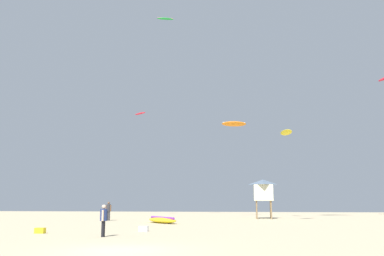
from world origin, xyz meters
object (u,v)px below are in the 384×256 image
(gear_bag, at_px, (143,229))
(kite_aloft_2, at_px, (234,124))
(kite_aloft_3, at_px, (140,114))
(kite_aloft_0, at_px, (165,19))
(person_foreground, at_px, (104,218))
(lifeguard_tower, at_px, (263,190))
(kite_aloft_4, at_px, (286,132))
(person_midground, at_px, (108,210))
(kite_grounded_near, at_px, (162,220))
(cooler_box, at_px, (40,231))

(gear_bag, xyz_separation_m, kite_aloft_2, (4.96, 25.08, 11.09))
(kite_aloft_3, bearing_deg, kite_aloft_0, -51.80)
(gear_bag, height_order, kite_aloft_2, kite_aloft_2)
(person_foreground, height_order, lifeguard_tower, lifeguard_tower)
(lifeguard_tower, xyz_separation_m, kite_aloft_0, (-11.58, 3.41, 21.75))
(person_foreground, bearing_deg, kite_aloft_4, -121.31)
(gear_bag, distance_m, kite_aloft_3, 33.24)
(kite_aloft_2, bearing_deg, person_midground, -137.23)
(kite_grounded_near, relative_size, kite_aloft_2, 1.36)
(kite_aloft_4, bearing_deg, person_foreground, -114.39)
(kite_grounded_near, xyz_separation_m, kite_aloft_4, (11.80, 12.33, 9.33))
(kite_grounded_near, relative_size, kite_aloft_0, 1.93)
(person_foreground, height_order, gear_bag, person_foreground)
(lifeguard_tower, bearing_deg, kite_grounded_near, -131.61)
(gear_bag, distance_m, kite_aloft_2, 27.86)
(kite_grounded_near, xyz_separation_m, kite_aloft_0, (-2.64, 13.49, 24.54))
(gear_bag, xyz_separation_m, kite_aloft_3, (-8.02, 29.24, 13.61))
(kite_grounded_near, xyz_separation_m, cooler_box, (-4.71, -12.39, -0.10))
(person_foreground, xyz_separation_m, cooler_box, (-4.45, 1.87, -0.81))
(person_foreground, distance_m, gear_bag, 4.49)
(cooler_box, bearing_deg, person_midground, 94.98)
(person_midground, bearing_deg, gear_bag, -142.17)
(gear_bag, relative_size, kite_aloft_2, 0.18)
(cooler_box, xyz_separation_m, kite_aloft_0, (2.07, 25.88, 24.64))
(kite_grounded_near, distance_m, lifeguard_tower, 13.76)
(kite_grounded_near, distance_m, kite_aloft_0, 28.13)
(person_midground, distance_m, kite_aloft_3, 19.86)
(kite_aloft_3, bearing_deg, person_midground, -86.12)
(kite_aloft_0, bearing_deg, gear_bag, -81.56)
(kite_aloft_0, bearing_deg, person_foreground, -85.11)
(person_foreground, bearing_deg, kite_aloft_3, -85.26)
(kite_grounded_near, distance_m, kite_aloft_3, 24.59)
(cooler_box, height_order, kite_aloft_4, kite_aloft_4)
(person_foreground, xyz_separation_m, kite_grounded_near, (0.26, 14.26, -0.71))
(person_midground, height_order, kite_aloft_0, kite_aloft_0)
(gear_bag, distance_m, kite_aloft_0, 34.21)
(kite_aloft_4, bearing_deg, person_midground, -155.19)
(kite_aloft_0, height_order, kite_aloft_2, kite_aloft_0)
(person_midground, distance_m, kite_aloft_4, 21.53)
(cooler_box, bearing_deg, kite_aloft_0, 85.42)
(person_foreground, xyz_separation_m, kite_aloft_0, (-2.38, 27.75, 23.83))
(person_midground, xyz_separation_m, kite_aloft_3, (-1.03, 15.22, 12.72))
(kite_grounded_near, bearing_deg, kite_aloft_4, 46.26)
(lifeguard_tower, distance_m, kite_aloft_2, 10.11)
(kite_grounded_near, height_order, cooler_box, kite_grounded_near)
(kite_aloft_3, height_order, kite_aloft_4, kite_aloft_3)
(cooler_box, height_order, gear_bag, same)
(kite_aloft_0, distance_m, kite_aloft_4, 21.00)
(kite_grounded_near, bearing_deg, gear_bag, -85.14)
(person_foreground, bearing_deg, person_midground, -79.09)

